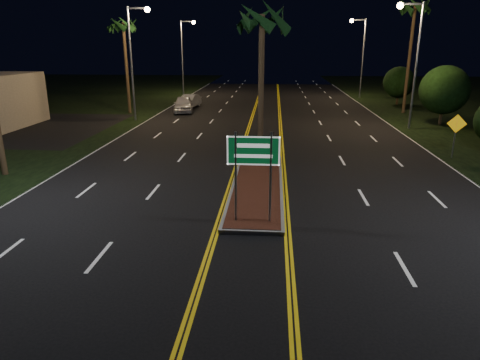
# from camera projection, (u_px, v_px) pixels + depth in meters

# --- Properties ---
(ground) EXTENTS (120.00, 120.00, 0.00)m
(ground) POSITION_uv_depth(u_px,v_px,m) (248.00, 262.00, 12.58)
(ground) COLOR black
(ground) RESTS_ON ground
(median_island) EXTENTS (2.25, 10.25, 0.17)m
(median_island) POSITION_uv_depth(u_px,v_px,m) (257.00, 185.00, 19.21)
(median_island) COLOR gray
(median_island) RESTS_ON ground
(highway_sign) EXTENTS (1.80, 0.08, 3.20)m
(highway_sign) POSITION_uv_depth(u_px,v_px,m) (253.00, 159.00, 14.51)
(highway_sign) COLOR gray
(highway_sign) RESTS_ON ground
(streetlight_left_mid) EXTENTS (1.91, 0.44, 9.00)m
(streetlight_left_mid) POSITION_uv_depth(u_px,v_px,m) (135.00, 51.00, 34.47)
(streetlight_left_mid) COLOR gray
(streetlight_left_mid) RESTS_ON ground
(streetlight_left_far) EXTENTS (1.91, 0.44, 9.00)m
(streetlight_left_far) POSITION_uv_depth(u_px,v_px,m) (185.00, 49.00, 53.47)
(streetlight_left_far) COLOR gray
(streetlight_left_far) RESTS_ON ground
(streetlight_right_mid) EXTENTS (1.91, 0.44, 9.00)m
(streetlight_right_mid) POSITION_uv_depth(u_px,v_px,m) (413.00, 51.00, 30.99)
(streetlight_right_mid) COLOR gray
(streetlight_right_mid) RESTS_ON ground
(streetlight_right_far) EXTENTS (1.91, 0.44, 9.00)m
(streetlight_right_far) POSITION_uv_depth(u_px,v_px,m) (360.00, 49.00, 49.99)
(streetlight_right_far) COLOR gray
(streetlight_right_far) RESTS_ON ground
(palm_median) EXTENTS (2.40, 2.40, 8.30)m
(palm_median) POSITION_uv_depth(u_px,v_px,m) (262.00, 19.00, 20.36)
(palm_median) COLOR #382819
(palm_median) RESTS_ON ground
(palm_left_far) EXTENTS (2.40, 2.40, 8.80)m
(palm_left_far) POSITION_uv_depth(u_px,v_px,m) (123.00, 25.00, 37.80)
(palm_left_far) COLOR #382819
(palm_left_far) RESTS_ON ground
(palm_right_far) EXTENTS (2.40, 2.40, 10.30)m
(palm_right_far) POSITION_uv_depth(u_px,v_px,m) (415.00, 8.00, 37.37)
(palm_right_far) COLOR #382819
(palm_right_far) RESTS_ON ground
(shrub_mid) EXTENTS (3.78, 3.78, 4.62)m
(shrub_mid) POSITION_uv_depth(u_px,v_px,m) (444.00, 90.00, 33.52)
(shrub_mid) COLOR #382819
(shrub_mid) RESTS_ON ground
(shrub_far) EXTENTS (3.24, 3.24, 3.96)m
(shrub_far) POSITION_uv_depth(u_px,v_px,m) (399.00, 82.00, 45.06)
(shrub_far) COLOR #382819
(shrub_far) RESTS_ON ground
(car_near) EXTENTS (3.05, 5.47, 1.72)m
(car_near) POSITION_uv_depth(u_px,v_px,m) (183.00, 103.00, 40.38)
(car_near) COLOR #BABAC1
(car_near) RESTS_ON ground
(car_far) EXTENTS (2.66, 4.78, 1.51)m
(car_far) POSITION_uv_depth(u_px,v_px,m) (189.00, 100.00, 43.25)
(car_far) COLOR #B2B5BC
(car_far) RESTS_ON ground
(warning_sign) EXTENTS (1.02, 0.22, 2.46)m
(warning_sign) POSITION_uv_depth(u_px,v_px,m) (456.00, 130.00, 23.76)
(warning_sign) COLOR gray
(warning_sign) RESTS_ON ground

